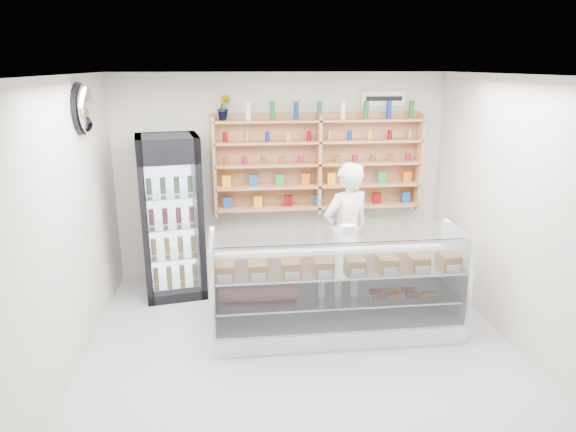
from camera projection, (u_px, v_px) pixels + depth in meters
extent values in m
plane|color=#A2A2A7|center=(306.00, 366.00, 5.12)|extent=(5.00, 5.00, 0.00)
plane|color=white|center=(310.00, 76.00, 4.33)|extent=(5.00, 5.00, 0.00)
plane|color=beige|center=(281.00, 177.00, 7.11)|extent=(4.50, 0.00, 4.50)
plane|color=beige|center=(390.00, 404.00, 2.34)|extent=(4.50, 0.00, 4.50)
plane|color=beige|center=(54.00, 242.00, 4.48)|extent=(0.00, 5.00, 5.00)
plane|color=beige|center=(537.00, 225.00, 4.97)|extent=(0.00, 5.00, 5.00)
cube|color=white|center=(336.00, 324.00, 5.72)|extent=(2.72, 0.77, 0.23)
cube|color=white|center=(330.00, 278.00, 5.95)|extent=(2.72, 0.05, 0.57)
cube|color=silver|center=(337.00, 295.00, 5.62)|extent=(2.61, 0.68, 0.02)
cube|color=silver|center=(337.00, 267.00, 5.53)|extent=(2.67, 0.71, 0.02)
cube|color=silver|center=(345.00, 289.00, 5.20)|extent=(2.67, 0.11, 0.95)
cube|color=silver|center=(339.00, 235.00, 5.38)|extent=(2.67, 0.54, 0.01)
imported|color=silver|center=(346.00, 234.00, 6.28)|extent=(0.77, 0.65, 1.79)
cube|color=black|center=(172.00, 217.00, 6.51)|extent=(0.85, 0.84, 2.07)
cube|color=#38053B|center=(159.00, 152.00, 5.93)|extent=(0.73, 0.15, 0.29)
cube|color=silver|center=(164.00, 233.00, 6.19)|extent=(0.62, 0.11, 1.64)
cube|color=tan|center=(215.00, 167.00, 6.80)|extent=(0.04, 0.28, 1.33)
cube|color=tan|center=(319.00, 164.00, 6.96)|extent=(0.04, 0.28, 1.33)
cube|color=tan|center=(418.00, 162.00, 7.11)|extent=(0.04, 0.28, 1.33)
cube|color=tan|center=(318.00, 206.00, 7.12)|extent=(2.80, 0.28, 0.03)
cube|color=tan|center=(318.00, 185.00, 7.04)|extent=(2.80, 0.28, 0.03)
cube|color=tan|center=(319.00, 164.00, 6.95)|extent=(2.80, 0.28, 0.03)
cube|color=tan|center=(319.00, 142.00, 6.87)|extent=(2.80, 0.28, 0.03)
cube|color=tan|center=(319.00, 120.00, 6.79)|extent=(2.80, 0.28, 0.03)
imported|color=#1E6626|center=(224.00, 108.00, 6.60)|extent=(0.19, 0.15, 0.33)
ellipsoid|color=silver|center=(86.00, 109.00, 5.34)|extent=(0.15, 0.50, 0.50)
cube|color=white|center=(384.00, 98.00, 6.93)|extent=(0.62, 0.03, 0.20)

